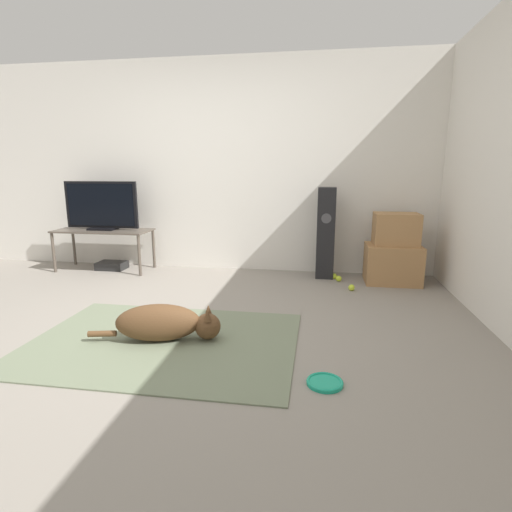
% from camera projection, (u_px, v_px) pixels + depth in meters
% --- Properties ---
extents(ground_plane, '(12.00, 12.00, 0.00)m').
position_uv_depth(ground_plane, '(162.00, 330.00, 3.16)').
color(ground_plane, gray).
extents(wall_back, '(8.00, 0.06, 2.55)m').
position_uv_depth(wall_back, '(222.00, 167.00, 4.92)').
color(wall_back, silver).
rests_on(wall_back, ground_plane).
extents(area_rug, '(1.94, 1.40, 0.01)m').
position_uv_depth(area_rug, '(164.00, 341.00, 2.94)').
color(area_rug, slate).
rests_on(area_rug, ground_plane).
extents(dog, '(0.95, 0.36, 0.28)m').
position_uv_depth(dog, '(166.00, 323.00, 2.92)').
color(dog, brown).
rests_on(dog, area_rug).
extents(frisbee, '(0.22, 0.22, 0.03)m').
position_uv_depth(frisbee, '(325.00, 382.00, 2.36)').
color(frisbee, '#199E7A').
rests_on(frisbee, ground_plane).
extents(cardboard_box_lower, '(0.59, 0.44, 0.43)m').
position_uv_depth(cardboard_box_lower, '(393.00, 264.00, 4.45)').
color(cardboard_box_lower, '#A87A4C').
rests_on(cardboard_box_lower, ground_plane).
extents(cardboard_box_upper, '(0.47, 0.35, 0.35)m').
position_uv_depth(cardboard_box_upper, '(396.00, 229.00, 4.38)').
color(cardboard_box_upper, '#A87A4C').
rests_on(cardboard_box_upper, cardboard_box_lower).
extents(floor_speaker, '(0.20, 0.21, 1.05)m').
position_uv_depth(floor_speaker, '(326.00, 233.00, 4.60)').
color(floor_speaker, black).
rests_on(floor_speaker, ground_plane).
extents(tv_stand, '(1.18, 0.48, 0.51)m').
position_uv_depth(tv_stand, '(103.00, 234.00, 4.97)').
color(tv_stand, brown).
rests_on(tv_stand, ground_plane).
extents(tv, '(0.93, 0.20, 0.59)m').
position_uv_depth(tv, '(101.00, 206.00, 4.90)').
color(tv, black).
rests_on(tv, tv_stand).
extents(tennis_ball_by_boxes, '(0.07, 0.07, 0.07)m').
position_uv_depth(tennis_ball_by_boxes, '(352.00, 288.00, 4.18)').
color(tennis_ball_by_boxes, '#C6E033').
rests_on(tennis_ball_by_boxes, ground_plane).
extents(tennis_ball_near_speaker, '(0.07, 0.07, 0.07)m').
position_uv_depth(tennis_ball_near_speaker, '(334.00, 276.00, 4.63)').
color(tennis_ball_near_speaker, '#C6E033').
rests_on(tennis_ball_near_speaker, ground_plane).
extents(tennis_ball_loose_on_carpet, '(0.07, 0.07, 0.07)m').
position_uv_depth(tennis_ball_loose_on_carpet, '(339.00, 279.00, 4.53)').
color(tennis_ball_loose_on_carpet, '#C6E033').
rests_on(tennis_ball_loose_on_carpet, ground_plane).
extents(game_console, '(0.35, 0.25, 0.10)m').
position_uv_depth(game_console, '(112.00, 265.00, 5.09)').
color(game_console, black).
rests_on(game_console, ground_plane).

